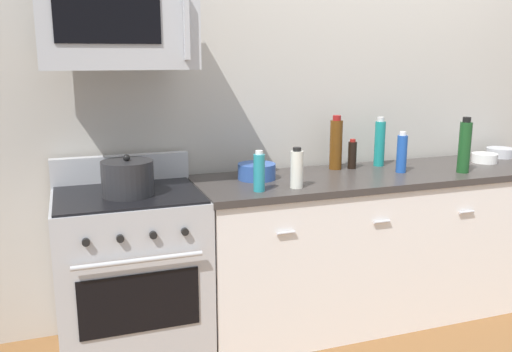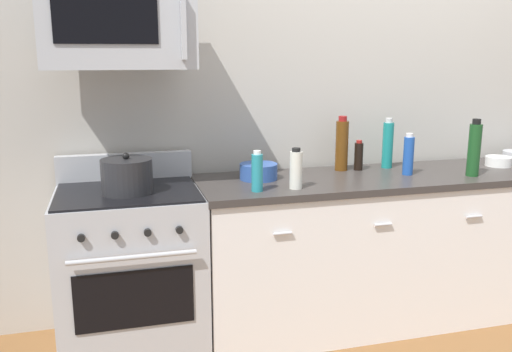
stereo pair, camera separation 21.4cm
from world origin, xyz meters
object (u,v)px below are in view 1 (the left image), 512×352
object	(u,v)px
bowl_white_ceramic	(485,158)
stockpot	(128,178)
bottle_soy_sauce_dark	(352,155)
range_oven	(132,274)
bottle_soda_blue	(402,153)
bottle_dish_soap	(259,172)
microwave	(118,28)
bottle_wine_amber	(336,144)
bottle_sparkling_teal	(380,143)
bowl_steel_prep	(500,152)
bottle_wine_green	(465,146)
bowl_blue_mixing	(257,171)
bottle_vinegar_white	(297,169)

from	to	relation	value
bowl_white_ceramic	stockpot	size ratio (longest dim) A/B	0.62
bottle_soy_sauce_dark	stockpot	bearing A→B (deg)	-171.04
range_oven	bottle_soy_sauce_dark	distance (m)	1.52
bottle_soda_blue	bottle_dish_soap	bearing A→B (deg)	-170.89
microwave	bottle_soy_sauce_dark	distance (m)	1.60
bottle_wine_amber	stockpot	world-z (taller)	bottle_wine_amber
range_oven	stockpot	world-z (taller)	stockpot
bottle_dish_soap	bottle_sparkling_teal	xyz separation A→B (m)	(0.96, 0.38, 0.05)
bottle_dish_soap	bowl_steel_prep	distance (m)	1.96
bottle_wine_green	bowl_blue_mixing	xyz separation A→B (m)	(-1.25, 0.25, -0.11)
bottle_vinegar_white	bottle_sparkling_teal	world-z (taller)	bottle_sparkling_teal
bottle_soy_sauce_dark	bowl_steel_prep	size ratio (longest dim) A/B	0.99
bowl_steel_prep	bottle_sparkling_teal	bearing A→B (deg)	178.88
microwave	bottle_wine_green	bearing A→B (deg)	-5.90
bottle_sparkling_teal	bottle_soy_sauce_dark	size ratio (longest dim) A/B	1.69
bottle_sparkling_teal	bowl_blue_mixing	size ratio (longest dim) A/B	1.45
bottle_soda_blue	bowl_blue_mixing	size ratio (longest dim) A/B	1.14
bottle_vinegar_white	microwave	bearing A→B (deg)	165.26
bowl_blue_mixing	bottle_soy_sauce_dark	bearing A→B (deg)	7.20
bottle_vinegar_white	bottle_wine_amber	distance (m)	0.57
stockpot	bottle_sparkling_teal	bearing A→B (deg)	8.47
bottle_wine_green	bowl_steel_prep	bearing A→B (deg)	28.84
bottle_wine_green	bowl_blue_mixing	bearing A→B (deg)	168.87
bottle_vinegar_white	bottle_soda_blue	xyz separation A→B (m)	(0.76, 0.15, 0.01)
bottle_soy_sauce_dark	bowl_steel_prep	distance (m)	1.18
bottle_dish_soap	bowl_white_ceramic	distance (m)	1.70
microwave	bowl_steel_prep	xyz separation A→B (m)	(2.59, 0.12, -0.80)
bottle_soy_sauce_dark	bowl_blue_mixing	size ratio (longest dim) A/B	0.86
bottle_wine_green	bottle_soda_blue	world-z (taller)	bottle_wine_green
bottle_wine_amber	bottle_sparkling_teal	world-z (taller)	bottle_wine_amber
bottle_vinegar_white	stockpot	bearing A→B (deg)	171.42
bowl_white_ceramic	bowl_steel_prep	size ratio (longest dim) A/B	0.87
bottle_wine_amber	bottle_sparkling_teal	bearing A→B (deg)	-0.17
bottle_vinegar_white	bottle_sparkling_teal	size ratio (longest dim) A/B	0.70
bowl_white_ceramic	stockpot	world-z (taller)	stockpot
bottle_soy_sauce_dark	bowl_white_ceramic	xyz separation A→B (m)	(0.93, -0.12, -0.06)
microwave	bottle_soy_sauce_dark	bearing A→B (deg)	5.04
bowl_white_ceramic	stockpot	bearing A→B (deg)	-177.52
bottle_soy_sauce_dark	bottle_soda_blue	size ratio (longest dim) A/B	0.75
microwave	stockpot	xyz separation A→B (m)	(-0.00, -0.10, -0.74)
microwave	bowl_steel_prep	distance (m)	2.71
bowl_blue_mixing	bowl_white_ceramic	bearing A→B (deg)	-1.31
microwave	bowl_steel_prep	bearing A→B (deg)	2.75
bottle_sparkling_teal	bowl_blue_mixing	bearing A→B (deg)	-173.30
bottle_wine_green	bottle_vinegar_white	bearing A→B (deg)	-178.75
bottle_wine_amber	bottle_wine_green	bearing A→B (deg)	-27.00
bowl_steel_prep	bottle_soda_blue	bearing A→B (deg)	-168.07
bottle_dish_soap	bottle_wine_amber	world-z (taller)	bottle_wine_amber
range_oven	bottle_wine_green	size ratio (longest dim) A/B	3.16
bottle_dish_soap	bottle_soy_sauce_dark	distance (m)	0.83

